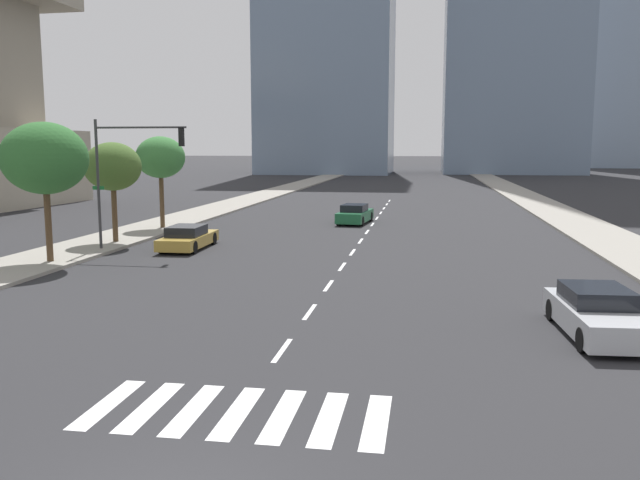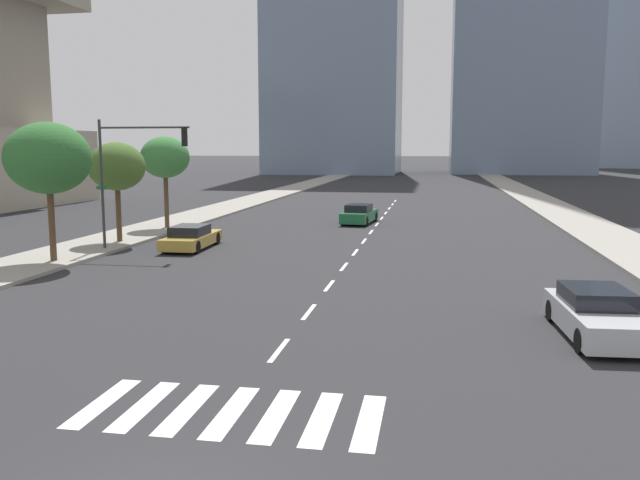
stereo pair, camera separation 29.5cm
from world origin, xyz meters
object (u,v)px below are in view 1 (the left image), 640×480
at_px(sedan_gold_2, 188,238).
at_px(street_tree_nearest, 45,159).
at_px(traffic_signal_far, 129,161).
at_px(sedan_silver_1, 598,314).
at_px(street_tree_second, 113,167).
at_px(street_tree_third, 160,158).
at_px(sedan_green_0, 355,214).

xyz_separation_m(sedan_gold_2, street_tree_nearest, (-4.39, -5.28, 4.08)).
bearing_deg(traffic_signal_far, sedan_silver_1, -31.56).
bearing_deg(sedan_silver_1, street_tree_second, -127.40).
bearing_deg(sedan_gold_2, street_tree_second, 76.67).
relative_size(street_tree_nearest, street_tree_second, 1.16).
bearing_deg(street_tree_nearest, street_tree_second, 90.00).
height_order(sedan_silver_1, street_tree_third, street_tree_third).
bearing_deg(sedan_green_0, sedan_gold_2, 156.59).
height_order(sedan_silver_1, traffic_signal_far, traffic_signal_far).
relative_size(sedan_green_0, sedan_gold_2, 0.98).
relative_size(traffic_signal_far, street_tree_second, 1.20).
xyz_separation_m(traffic_signal_far, street_tree_nearest, (-2.06, -3.84, 0.16)).
xyz_separation_m(traffic_signal_far, street_tree_third, (-2.06, 8.73, 0.01)).
xyz_separation_m(sedan_green_0, street_tree_nearest, (-11.54, -17.97, 4.03)).
bearing_deg(street_tree_second, traffic_signal_far, -49.06).
distance_m(street_tree_second, street_tree_third, 6.37).
relative_size(sedan_green_0, sedan_silver_1, 0.99).
height_order(sedan_green_0, traffic_signal_far, traffic_signal_far).
distance_m(sedan_gold_2, traffic_signal_far, 4.78).
relative_size(sedan_silver_1, street_tree_third, 0.83).
distance_m(traffic_signal_far, street_tree_nearest, 4.36).
bearing_deg(street_tree_second, sedan_silver_1, -33.70).
relative_size(sedan_gold_2, street_tree_second, 0.90).
bearing_deg(sedan_silver_1, traffic_signal_far, -125.26).
xyz_separation_m(sedan_silver_1, street_tree_second, (-21.01, 14.01, 3.49)).
xyz_separation_m(sedan_green_0, sedan_silver_1, (9.47, -25.77, 0.01)).
height_order(traffic_signal_far, street_tree_second, traffic_signal_far).
height_order(traffic_signal_far, street_tree_nearest, traffic_signal_far).
relative_size(street_tree_second, street_tree_third, 0.93).
bearing_deg(sedan_green_0, street_tree_nearest, 153.27).
bearing_deg(street_tree_nearest, sedan_green_0, 57.30).
relative_size(sedan_gold_2, street_tree_third, 0.84).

